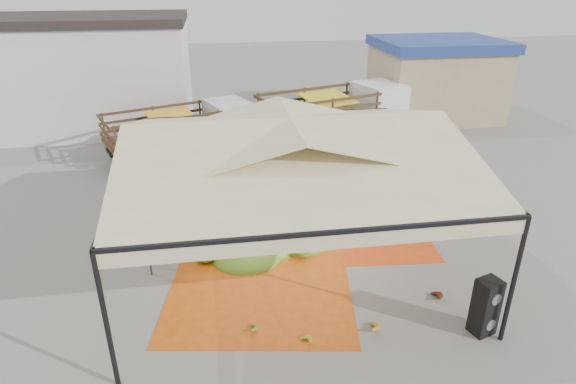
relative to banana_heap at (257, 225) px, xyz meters
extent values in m
plane|color=slate|center=(0.80, -1.04, -0.53)|extent=(90.00, 90.00, 0.00)
cylinder|color=black|center=(-3.20, -5.04, 0.97)|extent=(0.10, 0.10, 3.00)
cylinder|color=black|center=(4.80, -5.04, 0.97)|extent=(0.10, 0.10, 3.00)
cylinder|color=black|center=(-3.20, 2.96, 0.97)|extent=(0.10, 0.10, 3.00)
cylinder|color=black|center=(4.80, 2.96, 0.97)|extent=(0.10, 0.10, 3.00)
pyramid|color=beige|center=(0.80, -1.04, 2.97)|extent=(8.00, 8.00, 1.00)
cube|color=black|center=(0.80, -1.04, 2.47)|extent=(8.00, 8.00, 0.08)
cube|color=beige|center=(0.80, -1.04, 2.29)|extent=(8.00, 8.00, 0.36)
cube|color=silver|center=(-9.20, 12.96, 1.97)|extent=(14.00, 6.00, 5.00)
cube|color=black|center=(-9.20, 12.96, 4.67)|extent=(14.30, 6.30, 0.40)
cube|color=tan|center=(10.80, 11.96, 1.27)|extent=(6.00, 5.00, 3.60)
cube|color=navy|center=(10.80, 11.96, 3.32)|extent=(6.30, 5.30, 0.50)
cube|color=#C95C12|center=(-0.17, -2.43, -0.53)|extent=(5.16, 4.98, 0.01)
cube|color=#E54815|center=(3.32, 0.07, -0.53)|extent=(4.03, 4.20, 0.01)
ellipsoid|color=#577F1A|center=(0.00, 0.00, 0.00)|extent=(5.67, 4.97, 1.06)
ellipsoid|color=#C08C26|center=(2.11, -4.29, -0.42)|extent=(0.58, 0.51, 0.23)
ellipsoid|color=gold|center=(0.58, -4.48, -0.44)|extent=(0.50, 0.49, 0.18)
ellipsoid|color=#512512|center=(4.45, -4.55, -0.43)|extent=(0.50, 0.43, 0.21)
ellipsoid|color=#5D1C15|center=(3.99, -3.47, -0.42)|extent=(0.55, 0.47, 0.23)
ellipsoid|color=#407819|center=(-0.53, -3.89, -0.44)|extent=(0.43, 0.37, 0.18)
ellipsoid|color=#55801A|center=(0.17, -2.12, 2.09)|extent=(0.24, 0.24, 0.20)
ellipsoid|color=#55801A|center=(1.67, -2.12, 2.09)|extent=(0.24, 0.24, 0.20)
ellipsoid|color=#55801A|center=(3.17, -2.12, 2.09)|extent=(0.24, 0.24, 0.20)
ellipsoid|color=#55801A|center=(4.67, -2.12, 2.09)|extent=(0.24, 0.24, 0.20)
cube|color=black|center=(4.50, -4.74, -0.19)|extent=(0.60, 0.56, 0.68)
cube|color=black|center=(4.50, -4.74, 0.48)|extent=(0.60, 0.56, 0.68)
imported|color=gray|center=(-0.39, 2.40, 0.33)|extent=(0.69, 0.51, 1.72)
cube|color=#472817|center=(-3.19, 7.45, 0.43)|extent=(5.01, 3.65, 0.11)
cube|color=silver|center=(-0.39, 8.58, 0.52)|extent=(2.27, 2.47, 2.10)
cylinder|color=black|center=(-4.37, 5.99, -0.12)|extent=(0.86, 0.56, 0.82)
cylinder|color=black|center=(-5.05, 7.69, -0.12)|extent=(0.86, 0.56, 0.82)
cylinder|color=black|center=(-1.66, 7.09, -0.12)|extent=(0.86, 0.56, 0.82)
cylinder|color=black|center=(-2.34, 8.78, -0.12)|extent=(0.86, 0.56, 0.82)
cylinder|color=black|center=(-0.22, 7.67, -0.12)|extent=(0.86, 0.56, 0.82)
cylinder|color=black|center=(-0.90, 9.36, -0.12)|extent=(0.86, 0.56, 0.82)
ellipsoid|color=#57851B|center=(-3.19, 7.45, 0.88)|extent=(4.00, 2.89, 0.64)
cube|color=gold|center=(-2.76, 7.63, 1.25)|extent=(2.37, 2.37, 0.23)
cube|color=#533A1B|center=(3.65, 8.50, 0.57)|extent=(5.73, 4.00, 0.13)
cube|color=white|center=(6.90, 9.64, 0.67)|extent=(2.54, 2.79, 2.40)
cylinder|color=black|center=(2.22, 6.89, -0.06)|extent=(0.99, 0.61, 0.94)
cylinder|color=black|center=(1.53, 8.86, -0.06)|extent=(0.99, 0.61, 0.94)
cylinder|color=black|center=(5.38, 8.00, -0.06)|extent=(0.99, 0.61, 0.94)
cylinder|color=black|center=(4.68, 9.97, -0.06)|extent=(0.99, 0.61, 0.94)
cylinder|color=black|center=(7.05, 8.59, -0.06)|extent=(0.99, 0.61, 0.94)
cylinder|color=black|center=(6.36, 10.56, -0.06)|extent=(0.99, 0.61, 0.94)
ellipsoid|color=#457718|center=(3.65, 8.50, 1.09)|extent=(4.57, 3.16, 0.73)
cube|color=gold|center=(4.14, 8.67, 1.51)|extent=(2.66, 2.66, 0.26)
camera|label=1|loc=(-1.03, -12.36, 6.74)|focal=30.00mm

